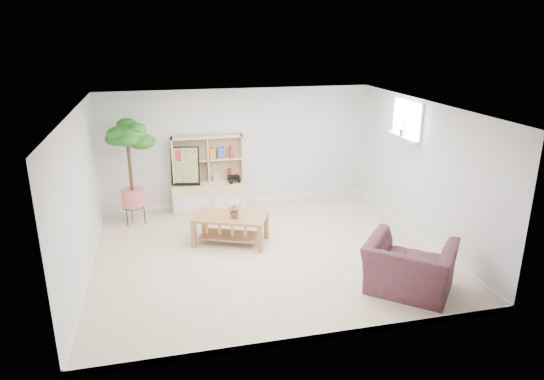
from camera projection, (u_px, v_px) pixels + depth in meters
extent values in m
cube|color=beige|center=(265.00, 252.00, 8.01)|extent=(5.50, 5.00, 0.01)
cube|color=white|center=(264.00, 107.00, 7.26)|extent=(5.50, 5.00, 0.01)
cube|color=silver|center=(238.00, 148.00, 9.94)|extent=(5.50, 0.01, 2.40)
cube|color=silver|center=(314.00, 250.00, 5.33)|extent=(5.50, 0.01, 2.40)
cube|color=silver|center=(80.00, 196.00, 7.03)|extent=(0.01, 5.00, 2.40)
cube|color=silver|center=(422.00, 172.00, 8.24)|extent=(0.01, 5.00, 2.40)
cube|color=white|center=(403.00, 137.00, 8.63)|extent=(0.14, 1.00, 0.04)
imported|color=#205923|center=(235.00, 210.00, 8.10)|extent=(0.28, 0.26, 0.26)
imported|color=#1F2047|center=(410.00, 264.00, 6.69)|extent=(1.53, 1.51, 0.85)
imported|color=#174E0E|center=(403.00, 129.00, 8.60)|extent=(0.17, 0.16, 0.25)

